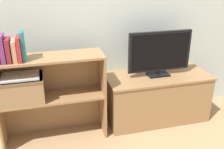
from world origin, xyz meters
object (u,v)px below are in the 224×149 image
tv_stand (156,97)px  storage_basket_left (22,88)px  tv (160,52)px  book_plum (2,49)px  book_maroon (9,50)px  book_tan (14,51)px  book_teal (23,46)px  book_crimson (19,49)px  laptop (20,76)px

tv_stand → storage_basket_left: bearing=-175.9°
tv → book_plum: bearing=-175.1°
storage_basket_left → book_maroon: bearing=-152.8°
book_maroon → tv_stand: bearing=5.1°
book_tan → book_teal: bearing=0.0°
book_maroon → storage_basket_left: bearing=27.2°
book_crimson → laptop: size_ratio=0.65×
book_tan → book_teal: (0.07, 0.00, 0.03)m
tv_stand → storage_basket_left: (-1.32, -0.09, 0.32)m
tv_stand → book_teal: bearing=-174.4°
book_plum → laptop: book_plum is taller
tv → laptop: size_ratio=2.07×
tv_stand → book_tan: size_ratio=6.16×
book_crimson → book_tan: bearing=180.0°
tv → book_teal: bearing=-174.5°
tv_stand → book_crimson: (-1.30, -0.12, 0.68)m
tv → storage_basket_left: 1.34m
book_tan → book_maroon: bearing=180.0°
book_plum → book_maroon: (0.04, 0.00, -0.02)m
book_maroon → book_teal: book_teal is taller
tv_stand → book_maroon: size_ratio=5.54×
book_plum → book_crimson: 0.13m
laptop → book_plum: bearing=-163.8°
book_tan → book_crimson: size_ratio=0.85×
book_maroon → book_tan: 0.04m
storage_basket_left → laptop: size_ratio=1.19×
tv_stand → book_maroon: bearing=-174.9°
book_maroon → laptop: bearing=27.2°
laptop → tv: bearing=4.0°
tv_stand → book_plum: book_plum is taller
book_plum → tv_stand: bearing=5.0°
book_crimson → laptop: bearing=132.5°
laptop → book_maroon: bearing=-152.8°
book_maroon → book_teal: size_ratio=0.80×
laptop → tv_stand: bearing=4.1°
book_crimson → book_teal: bearing=0.0°
tv_stand → book_crimson: bearing=-174.6°
book_maroon → book_tan: size_ratio=1.11×
tv → book_maroon: bearing=-175.0°
tv_stand → tv: (0.00, -0.00, 0.50)m
tv → book_crimson: (-1.30, -0.12, 0.18)m
book_crimson → book_teal: book_teal is taller
book_plum → storage_basket_left: (0.10, 0.03, -0.37)m
tv → storage_basket_left: (-1.32, -0.09, -0.18)m
book_teal → book_plum: bearing=180.0°
book_tan → laptop: book_tan is taller
book_plum → book_crimson: bearing=0.0°
tv_stand → tv: size_ratio=1.65×
book_maroon → book_crimson: bearing=0.0°
laptop → book_tan: bearing=-113.8°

